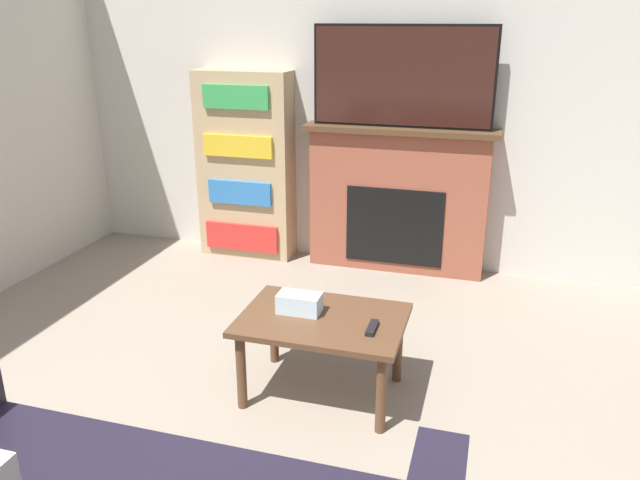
% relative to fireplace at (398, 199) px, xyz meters
% --- Properties ---
extents(wall_back, '(5.65, 0.06, 2.70)m').
position_rel_fireplace_xyz_m(wall_back, '(-0.32, 0.14, 0.79)').
color(wall_back, beige).
rests_on(wall_back, ground_plane).
extents(fireplace, '(1.44, 0.28, 1.11)m').
position_rel_fireplace_xyz_m(fireplace, '(0.00, 0.00, 0.00)').
color(fireplace, brown).
rests_on(fireplace, ground_plane).
extents(tv, '(1.30, 0.03, 0.72)m').
position_rel_fireplace_xyz_m(tv, '(-0.00, -0.02, 0.91)').
color(tv, black).
rests_on(tv, fireplace).
extents(coffee_table, '(0.83, 0.59, 0.44)m').
position_rel_fireplace_xyz_m(coffee_table, '(-0.06, -1.84, -0.18)').
color(coffee_table, brown).
rests_on(coffee_table, ground_plane).
extents(tissue_box, '(0.22, 0.12, 0.10)m').
position_rel_fireplace_xyz_m(tissue_box, '(-0.19, -1.82, -0.07)').
color(tissue_box, silver).
rests_on(tissue_box, coffee_table).
extents(remote_control, '(0.04, 0.15, 0.02)m').
position_rel_fireplace_xyz_m(remote_control, '(0.20, -1.90, -0.10)').
color(remote_control, black).
rests_on(remote_control, coffee_table).
extents(bookshelf, '(0.76, 0.29, 1.49)m').
position_rel_fireplace_xyz_m(bookshelf, '(-1.23, -0.02, 0.18)').
color(bookshelf, tan).
rests_on(bookshelf, ground_plane).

